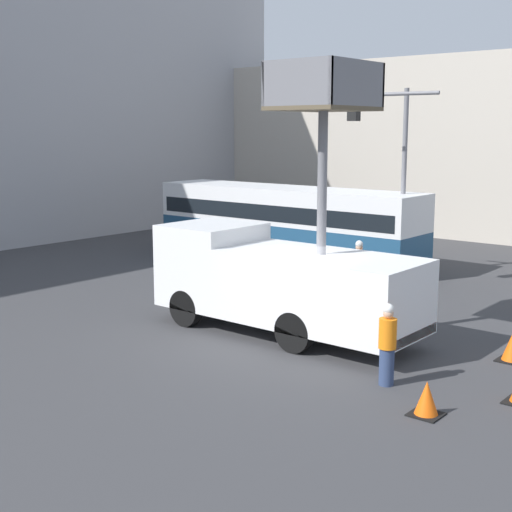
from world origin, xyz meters
name	(u,v)px	position (x,y,z in m)	size (l,w,h in m)	color
ground_plane	(288,347)	(0.00, 0.00, 0.00)	(120.00, 120.00, 0.00)	#38383A
building_backdrop_side	(453,145)	(24.13, 6.77, 4.47)	(10.00, 28.00, 8.94)	#BCB2A3
utility_truck	(281,275)	(0.87, 0.92, 1.58)	(2.49, 7.44, 6.96)	white
city_bus	(286,218)	(9.44, 7.26, 1.78)	(2.58, 11.87, 3.03)	navy
traffic_light_pole	(388,151)	(8.50, 2.10, 4.62)	(4.25, 3.99, 6.82)	slate
road_worker_near_truck	(387,345)	(-0.79, -3.20, 0.89)	(0.38, 0.38, 1.78)	navy
road_worker_directing	(359,269)	(5.72, 1.49, 0.94)	(0.38, 0.38, 1.87)	navy
traffic_cone_far_side	(427,399)	(-1.76, -4.60, 0.32)	(0.59, 0.59, 0.68)	black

